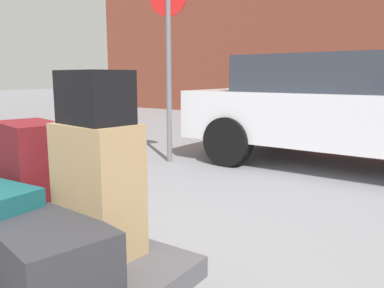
{
  "coord_description": "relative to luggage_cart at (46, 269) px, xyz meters",
  "views": [
    {
      "loc": [
        1.53,
        -1.02,
        1.16
      ],
      "look_at": [
        0.0,
        1.2,
        0.69
      ],
      "focal_mm": 36.86,
      "sensor_mm": 36.0,
      "label": 1
    }
  ],
  "objects": [
    {
      "name": "luggage_cart",
      "position": [
        0.0,
        0.0,
        0.0
      ],
      "size": [
        1.26,
        0.82,
        0.34
      ],
      "color": "#4C4C51",
      "rests_on": "ground_plane"
    },
    {
      "name": "suitcase_tan_front_left",
      "position": [
        0.19,
        0.17,
        0.37
      ],
      "size": [
        0.39,
        0.28,
        0.61
      ],
      "primitive_type": "cube",
      "rotation": [
        0.0,
        0.0,
        -0.07
      ],
      "color": "#9E7F56",
      "rests_on": "luggage_cart"
    },
    {
      "name": "suitcase_charcoal_front_right",
      "position": [
        0.22,
        -0.13,
        0.19
      ],
      "size": [
        0.62,
        0.49,
        0.23
      ],
      "primitive_type": "cube",
      "rotation": [
        0.0,
        0.0,
        -0.22
      ],
      "color": "#2D2D33",
      "rests_on": "luggage_cart"
    },
    {
      "name": "suitcase_maroon_stacked_top",
      "position": [
        -0.37,
        0.2,
        0.36
      ],
      "size": [
        0.48,
        0.35,
        0.57
      ],
      "primitive_type": "cube",
      "rotation": [
        0.0,
        0.0,
        -0.24
      ],
      "color": "maroon",
      "rests_on": "luggage_cart"
    },
    {
      "name": "duffel_bag_black_topmost_pile",
      "position": [
        0.19,
        0.17,
        0.79
      ],
      "size": [
        0.35,
        0.27,
        0.23
      ],
      "primitive_type": "cube",
      "rotation": [
        0.0,
        0.0,
        -0.15
      ],
      "color": "black",
      "rests_on": "suitcase_tan_front_left"
    },
    {
      "name": "parked_car",
      "position": [
        0.43,
        4.22,
        0.49
      ],
      "size": [
        4.34,
        1.99,
        1.42
      ],
      "color": "silver",
      "rests_on": "ground_plane"
    },
    {
      "name": "no_parking_sign",
      "position": [
        -1.72,
        3.15,
        1.22
      ],
      "size": [
        0.48,
        0.17,
        2.41
      ],
      "color": "slate",
      "rests_on": "ground_plane"
    }
  ]
}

